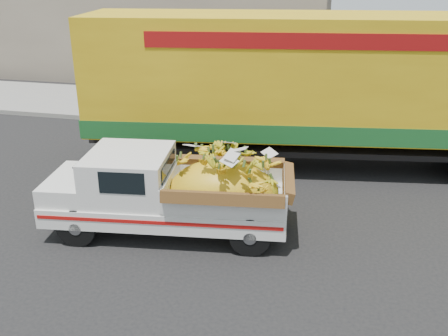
# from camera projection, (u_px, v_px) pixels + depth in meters

# --- Properties ---
(ground) EXTENTS (100.00, 100.00, 0.00)m
(ground) POSITION_uv_depth(u_px,v_px,m) (238.00, 228.00, 9.94)
(ground) COLOR black
(ground) RESTS_ON ground
(curb) EXTENTS (60.00, 0.25, 0.15)m
(curb) POSITION_uv_depth(u_px,v_px,m) (279.00, 131.00, 15.58)
(curb) COLOR gray
(curb) RESTS_ON ground
(sidewalk) EXTENTS (60.00, 4.00, 0.14)m
(sidewalk) POSITION_uv_depth(u_px,v_px,m) (287.00, 113.00, 17.47)
(sidewalk) COLOR gray
(sidewalk) RESTS_ON ground
(building_left) EXTENTS (18.00, 6.00, 5.00)m
(building_left) POSITION_uv_depth(u_px,v_px,m) (134.00, 19.00, 23.56)
(building_left) COLOR gray
(building_left) RESTS_ON ground
(pickup_truck) EXTENTS (4.76, 2.24, 1.61)m
(pickup_truck) POSITION_uv_depth(u_px,v_px,m) (185.00, 191.00, 9.52)
(pickup_truck) COLOR black
(pickup_truck) RESTS_ON ground
(semi_trailer) EXTENTS (12.06, 4.19, 3.80)m
(semi_trailer) POSITION_uv_depth(u_px,v_px,m) (327.00, 85.00, 12.30)
(semi_trailer) COLOR black
(semi_trailer) RESTS_ON ground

